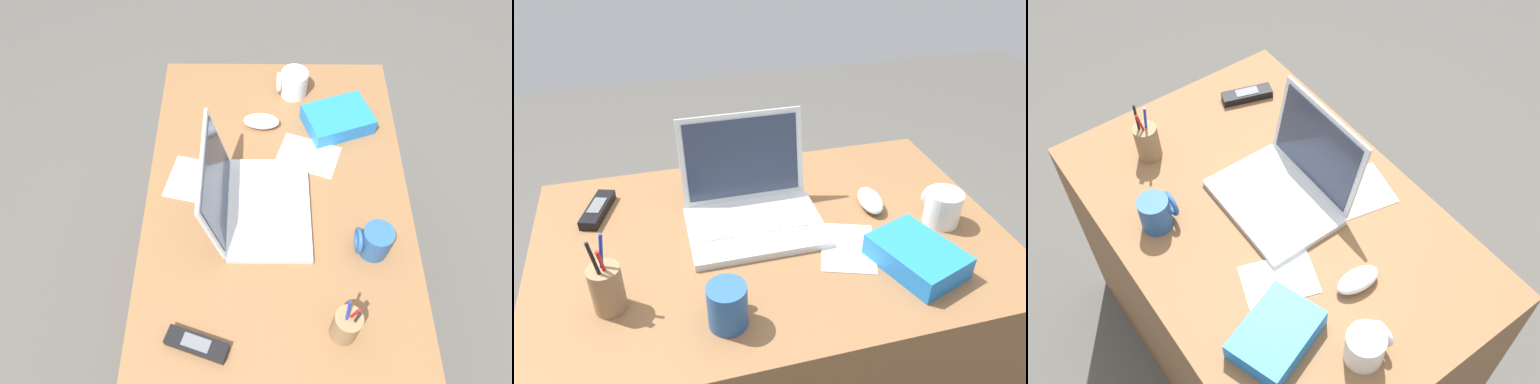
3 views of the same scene
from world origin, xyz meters
The scene contains 11 objects.
ground_plane centered at (0.00, 0.00, 0.00)m, with size 6.00×6.00×0.00m, color #4C4944.
desk centered at (0.00, 0.00, 0.36)m, with size 1.10×0.73×0.72m, color brown.
laptop centered at (-0.03, 0.07, 0.77)m, with size 0.32×0.28×0.24m.
computer_mouse centered at (0.27, 0.05, 0.74)m, with size 0.06×0.11×0.04m, color white.
coffee_mug_white centered at (-0.15, -0.24, 0.76)m, with size 0.08×0.09×0.09m.
coffee_mug_tall centered at (0.42, -0.05, 0.76)m, with size 0.09×0.10×0.09m.
cordless_phone centered at (-0.40, 0.19, 0.73)m, with size 0.09×0.15×0.03m.
pen_holder centered at (-0.37, -0.15, 0.77)m, with size 0.06×0.06×0.18m.
snack_bag centered at (0.28, -0.19, 0.74)m, with size 0.14×0.19×0.05m, color blue.
paper_note_near_laptop centered at (0.07, 0.23, 0.72)m, with size 0.14×0.16×0.00m, color white.
paper_note_left centered at (0.16, -0.09, 0.72)m, with size 0.12×0.17×0.00m, color white.
Camera 3 is at (0.77, -0.52, 1.97)m, focal length 43.56 mm.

